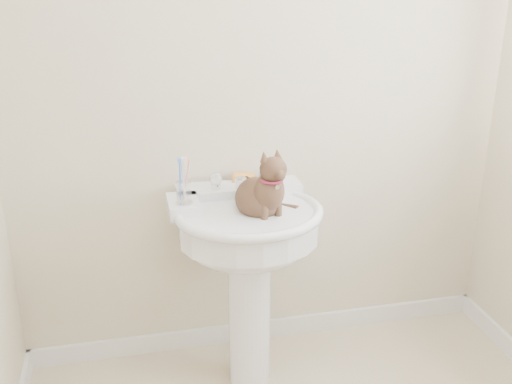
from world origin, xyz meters
TOP-DOWN VIEW (x-y plane):
  - wall_back at (0.00, 1.10)m, footprint 2.20×0.00m
  - baseboard_back at (0.00, 1.09)m, footprint 2.20×0.02m
  - pedestal_sink at (-0.13, 0.81)m, footprint 0.61×0.60m
  - faucet at (-0.13, 0.96)m, footprint 0.28×0.12m
  - soap_bar at (-0.10, 1.05)m, footprint 0.10×0.08m
  - toothbrush_cup at (-0.38, 0.84)m, footprint 0.07×0.07m
  - cat at (-0.08, 0.79)m, footprint 0.21×0.26m

SIDE VIEW (x-z plane):
  - baseboard_back at x=0.00m, z-range 0.00..0.09m
  - pedestal_sink at x=-0.13m, z-range 0.24..1.08m
  - soap_bar at x=-0.10m, z-range 0.84..0.87m
  - cat at x=-0.08m, z-range 0.69..1.07m
  - faucet at x=-0.13m, z-range 0.81..0.95m
  - toothbrush_cup at x=-0.38m, z-range 0.80..0.98m
  - wall_back at x=0.00m, z-range 0.00..2.50m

